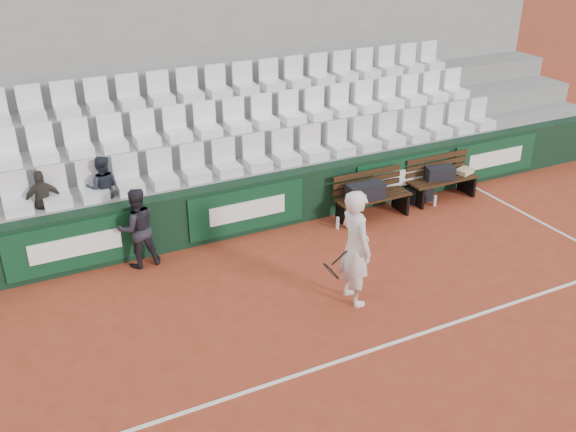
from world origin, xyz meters
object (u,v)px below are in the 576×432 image
object	(u,v)px
bench_left	(373,207)
spectator_c	(100,164)
water_bottle_near	(338,223)
water_bottle_far	(435,201)
ball_kid	(137,228)
sports_bag_left	(365,191)
bench_right	(442,189)
sports_bag_right	(440,173)
spectator_b	(39,176)
tennis_player	(355,248)
sports_bag_ground	(419,194)

from	to	relation	value
bench_left	spectator_c	size ratio (longest dim) A/B	1.29
water_bottle_near	water_bottle_far	world-z (taller)	water_bottle_near
ball_kid	sports_bag_left	bearing A→B (deg)	174.23
bench_right	water_bottle_far	distance (m)	0.40
bench_left	sports_bag_right	distance (m)	1.69
sports_bag_right	bench_right	bearing A→B (deg)	-10.54
spectator_c	water_bottle_near	bearing A→B (deg)	-179.44
sports_bag_right	spectator_c	world-z (taller)	spectator_c
ball_kid	spectator_c	bearing A→B (deg)	-71.32
sports_bag_left	sports_bag_right	world-z (taller)	sports_bag_left
spectator_b	spectator_c	xyz separation A→B (m)	(0.97, 0.00, 0.04)
bench_right	spectator_b	size ratio (longest dim) A/B	1.39
bench_right	sports_bag_right	size ratio (longest dim) A/B	2.62
tennis_player	sports_bag_right	bearing A→B (deg)	34.21
water_bottle_near	spectator_c	size ratio (longest dim) A/B	0.20
bench_left	sports_bag_right	size ratio (longest dim) A/B	2.62
sports_bag_right	water_bottle_far	bearing A→B (deg)	-137.49
sports_bag_ground	ball_kid	bearing A→B (deg)	179.92
sports_bag_left	water_bottle_near	bearing A→B (deg)	-173.39
water_bottle_near	tennis_player	size ratio (longest dim) A/B	0.13
sports_bag_left	ball_kid	distance (m)	4.26
bench_right	water_bottle_far	xyz separation A→B (m)	(-0.33, -0.21, -0.11)
bench_left	spectator_b	size ratio (longest dim) A/B	1.39
bench_left	water_bottle_near	distance (m)	0.85
water_bottle_near	spectator_c	world-z (taller)	spectator_c
bench_left	sports_bag_ground	world-z (taller)	bench_left
sports_bag_left	tennis_player	distance (m)	2.78
bench_left	sports_bag_right	xyz separation A→B (m)	(1.65, 0.11, 0.36)
bench_right	tennis_player	distance (m)	4.34
spectator_b	sports_bag_ground	bearing A→B (deg)	171.74
bench_left	sports_bag_right	world-z (taller)	sports_bag_right
water_bottle_near	water_bottle_far	xyz separation A→B (m)	(2.25, -0.01, -0.00)
bench_left	ball_kid	distance (m)	4.49
sports_bag_ground	sports_bag_right	bearing A→B (deg)	-15.78
bench_right	spectator_b	world-z (taller)	spectator_b
bench_right	water_bottle_near	world-z (taller)	bench_right
spectator_c	spectator_b	bearing A→B (deg)	17.03
ball_kid	spectator_b	world-z (taller)	spectator_b
sports_bag_ground	ball_kid	size ratio (longest dim) A/B	0.37
spectator_b	bench_right	bearing A→B (deg)	171.21
spectator_c	sports_bag_left	bearing A→B (deg)	-176.40
sports_bag_left	water_bottle_far	distance (m)	1.70
sports_bag_right	spectator_c	bearing A→B (deg)	171.60
sports_bag_left	tennis_player	xyz separation A→B (m)	(-1.63, -2.23, 0.31)
spectator_b	bench_left	bearing A→B (deg)	168.13
bench_right	sports_bag_right	xyz separation A→B (m)	(-0.08, 0.02, 0.36)
bench_left	tennis_player	distance (m)	3.00
water_bottle_far	spectator_c	distance (m)	6.47
bench_right	water_bottle_far	bearing A→B (deg)	-147.67
water_bottle_far	spectator_c	bearing A→B (deg)	169.29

